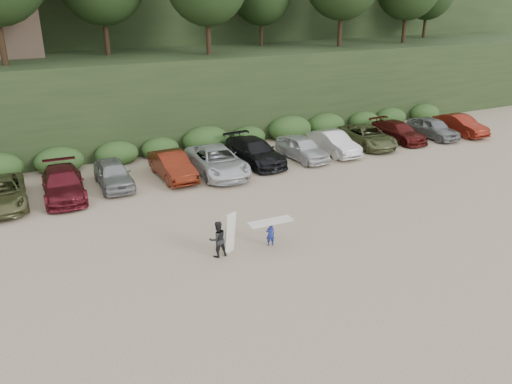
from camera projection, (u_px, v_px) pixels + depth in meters
ground at (307, 238)px, 22.04m from camera, size 120.00×120.00×0.00m
parked_cars at (233, 157)px, 30.46m from camera, size 39.38×6.33×1.57m
child_surfer at (270, 229)px, 21.09m from camera, size 1.94×0.61×1.15m
adult_surfer at (219, 239)px, 20.24m from camera, size 1.23×0.61×1.83m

